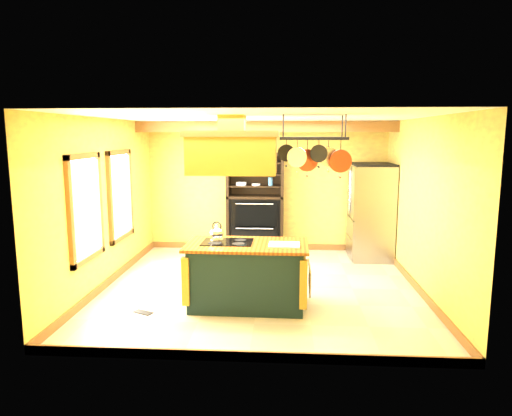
# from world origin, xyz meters

# --- Properties ---
(floor) EXTENTS (5.00, 5.00, 0.00)m
(floor) POSITION_xyz_m (0.00, 0.00, 0.00)
(floor) COLOR beige
(floor) RESTS_ON ground
(ceiling) EXTENTS (5.00, 5.00, 0.00)m
(ceiling) POSITION_xyz_m (0.00, 0.00, 2.70)
(ceiling) COLOR white
(ceiling) RESTS_ON wall_back
(wall_back) EXTENTS (5.00, 0.02, 2.70)m
(wall_back) POSITION_xyz_m (0.00, 2.50, 1.35)
(wall_back) COLOR #E7D554
(wall_back) RESTS_ON floor
(wall_front) EXTENTS (5.00, 0.02, 2.70)m
(wall_front) POSITION_xyz_m (0.00, -2.50, 1.35)
(wall_front) COLOR #E7D554
(wall_front) RESTS_ON floor
(wall_left) EXTENTS (0.02, 5.00, 2.70)m
(wall_left) POSITION_xyz_m (-2.50, 0.00, 1.35)
(wall_left) COLOR #E7D554
(wall_left) RESTS_ON floor
(wall_right) EXTENTS (0.02, 5.00, 2.70)m
(wall_right) POSITION_xyz_m (2.50, 0.00, 1.35)
(wall_right) COLOR #E7D554
(wall_right) RESTS_ON floor
(ceiling_beam) EXTENTS (5.00, 0.15, 0.20)m
(ceiling_beam) POSITION_xyz_m (0.00, 1.70, 2.59)
(ceiling_beam) COLOR #965B2E
(ceiling_beam) RESTS_ON ceiling
(window_near) EXTENTS (0.06, 1.06, 1.56)m
(window_near) POSITION_xyz_m (-2.47, -0.80, 1.40)
(window_near) COLOR #965B2E
(window_near) RESTS_ON wall_left
(window_far) EXTENTS (0.06, 1.06, 1.56)m
(window_far) POSITION_xyz_m (-2.47, 0.60, 1.40)
(window_far) COLOR #965B2E
(window_far) RESTS_ON wall_left
(kitchen_island) EXTENTS (1.73, 0.98, 1.11)m
(kitchen_island) POSITION_xyz_m (-0.14, -0.84, 0.47)
(kitchen_island) COLOR black
(kitchen_island) RESTS_ON floor
(range_hood) EXTENTS (1.28, 0.72, 0.80)m
(range_hood) POSITION_xyz_m (-0.34, -0.84, 2.23)
(range_hood) COLOR gold
(range_hood) RESTS_ON ceiling
(pot_rack) EXTENTS (0.99, 0.45, 0.76)m
(pot_rack) POSITION_xyz_m (0.77, -0.84, 2.26)
(pot_rack) COLOR black
(pot_rack) RESTS_ON ceiling
(refrigerator) EXTENTS (0.80, 0.95, 1.85)m
(refrigerator) POSITION_xyz_m (2.08, 1.90, 0.90)
(refrigerator) COLOR gray
(refrigerator) RESTS_ON floor
(hutch) EXTENTS (1.17, 0.54, 2.07)m
(hutch) POSITION_xyz_m (-0.22, 2.28, 0.82)
(hutch) COLOR black
(hutch) RESTS_ON floor
(floor_register) EXTENTS (0.30, 0.22, 0.01)m
(floor_register) POSITION_xyz_m (-1.56, -1.20, 0.01)
(floor_register) COLOR black
(floor_register) RESTS_ON floor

